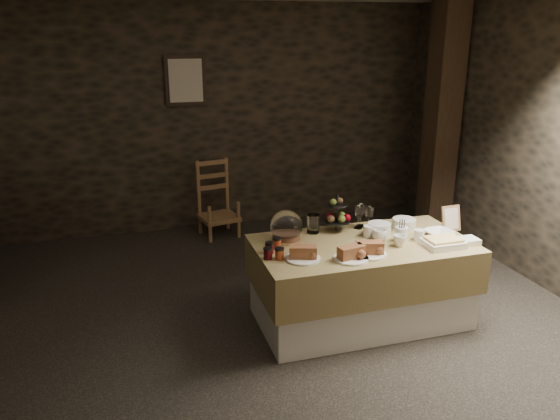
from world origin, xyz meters
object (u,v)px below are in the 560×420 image
object	(u,v)px
chair	(217,202)
fruit_stand	(338,217)
buffet_table	(362,276)
timber_column	(442,123)

from	to	relation	value
chair	fruit_stand	xyz separation A→B (m)	(0.66, -2.01, 0.42)
chair	fruit_stand	distance (m)	2.15
buffet_table	timber_column	xyz separation A→B (m)	(1.69, 1.64, 0.91)
timber_column	fruit_stand	distance (m)	2.28
buffet_table	timber_column	bearing A→B (deg)	44.24
timber_column	buffet_table	bearing A→B (deg)	-135.76
buffet_table	fruit_stand	xyz separation A→B (m)	(-0.09, 0.32, 0.42)
buffet_table	timber_column	world-z (taller)	timber_column
timber_column	fruit_stand	size ratio (longest dim) A/B	8.16
buffet_table	fruit_stand	distance (m)	0.53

